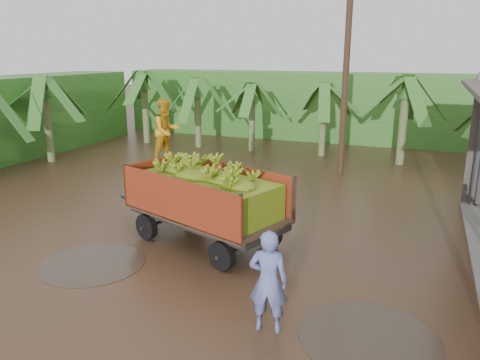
# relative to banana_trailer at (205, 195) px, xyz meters

# --- Properties ---
(ground) EXTENTS (100.00, 100.00, 0.00)m
(ground) POSITION_rel_banana_trailer_xyz_m (1.21, -0.10, -1.25)
(ground) COLOR black
(ground) RESTS_ON ground
(hedge_north) EXTENTS (22.00, 3.00, 3.60)m
(hedge_north) POSITION_rel_banana_trailer_xyz_m (-0.79, 15.90, 0.55)
(hedge_north) COLOR #2D661E
(hedge_north) RESTS_ON ground
(banana_trailer) EXTENTS (5.65, 3.22, 3.52)m
(banana_trailer) POSITION_rel_banana_trailer_xyz_m (0.00, 0.00, 0.00)
(banana_trailer) COLOR red
(banana_trailer) RESTS_ON ground
(man_blue) EXTENTS (0.73, 0.54, 1.84)m
(man_blue) POSITION_rel_banana_trailer_xyz_m (2.70, -3.11, -0.33)
(man_blue) COLOR #646FB8
(man_blue) RESTS_ON ground
(utility_pole) EXTENTS (1.20, 0.24, 8.19)m
(utility_pole) POSITION_rel_banana_trailer_xyz_m (1.98, 8.14, 2.90)
(utility_pole) COLOR #47301E
(utility_pole) RESTS_ON ground
(banana_plants) EXTENTS (23.72, 20.09, 3.89)m
(banana_plants) POSITION_rel_banana_trailer_xyz_m (-3.58, 7.08, 0.52)
(banana_plants) COLOR #2D661E
(banana_plants) RESTS_ON ground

